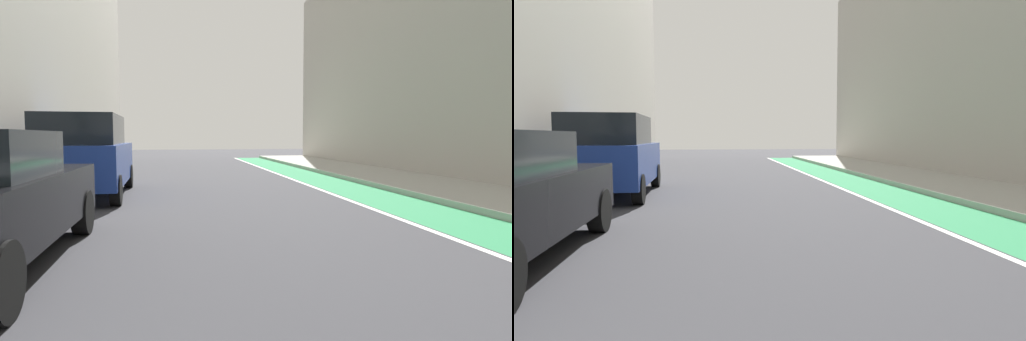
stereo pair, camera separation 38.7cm
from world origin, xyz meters
The scene contains 6 objects.
ground_plane centered at (0.00, 14.17, 0.00)m, with size 79.95×79.95×0.00m, color #38383D.
bike_lane_paint centered at (3.63, 16.17, 0.00)m, with size 1.60×36.34×0.00m, color #2D8451.
lane_divider_stripe centered at (2.73, 16.17, 0.00)m, with size 0.12×36.34×0.00m, color white.
sidewalk_right centered at (5.98, 16.17, 0.07)m, with size 3.11×36.34×0.14m, color #A8A59E.
building_facade_right centered at (8.74, 18.17, 5.28)m, with size 2.40×32.34×10.56m, color #B2ADA3.
parked_suv_blue centered at (-3.38, 16.17, 1.02)m, with size 2.12×4.49×1.98m.
Camera 1 is at (-1.16, 5.17, 1.47)m, focal length 30.28 mm.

